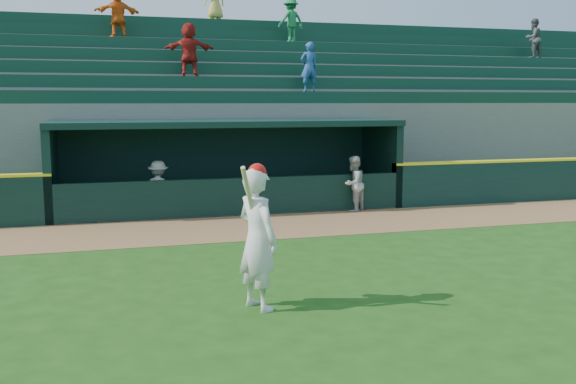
# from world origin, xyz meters

# --- Properties ---
(ground) EXTENTS (120.00, 120.00, 0.00)m
(ground) POSITION_xyz_m (0.00, 0.00, 0.00)
(ground) COLOR #1E4611
(ground) RESTS_ON ground
(warning_track) EXTENTS (40.00, 3.00, 0.01)m
(warning_track) POSITION_xyz_m (0.00, 4.90, 0.01)
(warning_track) COLOR brown
(warning_track) RESTS_ON ground
(dugout_player_front) EXTENTS (0.93, 0.91, 1.51)m
(dugout_player_front) POSITION_xyz_m (3.18, 6.29, 0.76)
(dugout_player_front) COLOR #ADADA7
(dugout_player_front) RESTS_ON ground
(dugout_player_inside) EXTENTS (1.07, 0.85, 1.45)m
(dugout_player_inside) POSITION_xyz_m (-1.95, 6.99, 0.73)
(dugout_player_inside) COLOR #A9A9A4
(dugout_player_inside) RESTS_ON ground
(dugout) EXTENTS (9.40, 2.80, 2.46)m
(dugout) POSITION_xyz_m (0.00, 8.00, 1.36)
(dugout) COLOR #61615C
(dugout) RESTS_ON ground
(stands) EXTENTS (34.50, 6.25, 7.61)m
(stands) POSITION_xyz_m (-0.01, 12.57, 2.40)
(stands) COLOR slate
(stands) RESTS_ON ground
(batter_at_plate) EXTENTS (0.76, 0.89, 2.13)m
(batter_at_plate) POSITION_xyz_m (-1.20, -1.00, 1.05)
(batter_at_plate) COLOR silver
(batter_at_plate) RESTS_ON ground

